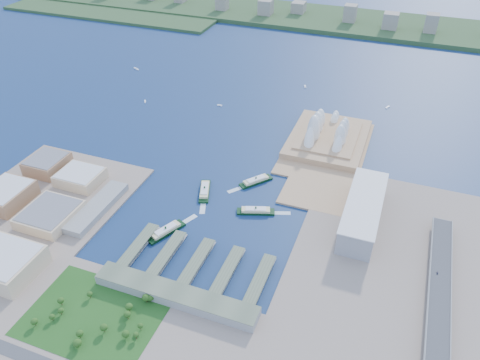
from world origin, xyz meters
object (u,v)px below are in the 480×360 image
at_px(opera_house, 329,127).
at_px(ferry_b, 256,180).
at_px(toaster_building, 363,212).
at_px(ferry_d, 256,210).
at_px(car_c, 437,273).
at_px(ferry_c, 166,230).
at_px(ferry_a, 205,189).

bearing_deg(opera_house, ferry_b, -116.44).
distance_m(toaster_building, ferry_d, 149.74).
height_order(opera_house, car_c, opera_house).
height_order(ferry_b, ferry_c, ferry_c).
bearing_deg(ferry_c, ferry_a, -71.84).
bearing_deg(toaster_building, car_c, -37.90).
relative_size(opera_house, ferry_c, 3.11).
relative_size(opera_house, toaster_building, 1.16).
bearing_deg(toaster_building, opera_house, 114.23).
distance_m(opera_house, ferry_b, 181.21).
relative_size(opera_house, ferry_b, 3.27).
distance_m(ferry_a, ferry_c, 103.87).
bearing_deg(ferry_b, ferry_a, -102.76).
bearing_deg(ferry_b, ferry_c, -77.56).
height_order(toaster_building, ferry_a, toaster_building).
xyz_separation_m(opera_house, car_c, (191.00, -278.63, -16.52)).
bearing_deg(ferry_c, ferry_d, -115.36).
xyz_separation_m(ferry_a, ferry_b, (65.01, 51.78, -0.12)).
distance_m(toaster_building, ferry_b, 175.01).
relative_size(opera_house, ferry_a, 3.20).
xyz_separation_m(opera_house, ferry_a, (-144.82, -212.24, -26.69)).
xyz_separation_m(ferry_c, car_c, (347.31, 36.84, 10.01)).
relative_size(toaster_building, ferry_a, 2.76).
xyz_separation_m(ferry_d, car_c, (246.75, -47.90, 10.34)).
height_order(ferry_a, ferry_d, ferry_a).
bearing_deg(ferry_c, toaster_building, -130.36).
xyz_separation_m(toaster_building, ferry_c, (-246.31, -115.47, -15.03)).
xyz_separation_m(ferry_b, ferry_d, (24.05, -70.26, -0.05)).
bearing_deg(ferry_b, car_c, 15.14).
xyz_separation_m(ferry_c, ferry_d, (100.56, 84.74, -0.33)).
relative_size(toaster_building, ferry_b, 2.82).
height_order(ferry_a, car_c, car_c).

